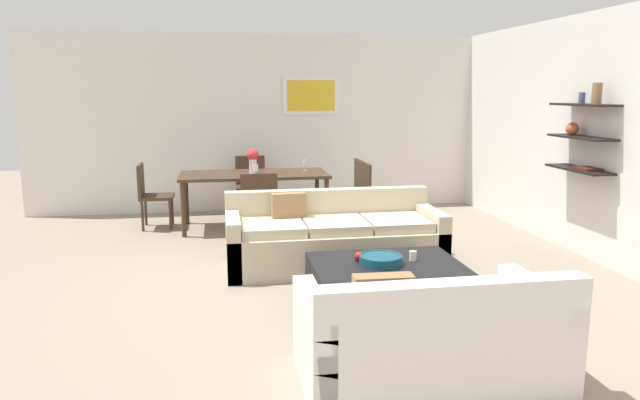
{
  "coord_description": "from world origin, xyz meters",
  "views": [
    {
      "loc": [
        -1.03,
        -5.6,
        1.86
      ],
      "look_at": [
        -0.03,
        0.2,
        0.75
      ],
      "focal_mm": 32.93,
      "sensor_mm": 36.0,
      "label": 1
    }
  ],
  "objects": [
    {
      "name": "back_wall_unit",
      "position": [
        0.3,
        3.53,
        1.35
      ],
      "size": [
        8.4,
        0.09,
        2.7
      ],
      "color": "silver",
      "rests_on": "ground"
    },
    {
      "name": "dining_chair_right_far",
      "position": [
        0.82,
        2.49,
        0.5
      ],
      "size": [
        0.44,
        0.44,
        0.88
      ],
      "color": "#422D1E",
      "rests_on": "ground"
    },
    {
      "name": "sofa_beige",
      "position": [
        0.14,
        0.34,
        0.29
      ],
      "size": [
        2.26,
        0.9,
        0.78
      ],
      "color": "beige",
      "rests_on": "ground"
    },
    {
      "name": "dining_chair_left_far",
      "position": [
        -1.97,
        2.49,
        0.5
      ],
      "size": [
        0.44,
        0.44,
        0.88
      ],
      "color": "#422D1E",
      "rests_on": "ground"
    },
    {
      "name": "decorative_bowl",
      "position": [
        0.32,
        -0.9,
        0.42
      ],
      "size": [
        0.37,
        0.37,
        0.08
      ],
      "color": "navy",
      "rests_on": "coffee_table"
    },
    {
      "name": "dining_table",
      "position": [
        -0.57,
        2.29,
        0.68
      ],
      "size": [
        1.98,
        0.9,
        0.75
      ],
      "color": "#422D1E",
      "rests_on": "ground"
    },
    {
      "name": "candle_jar",
      "position": [
        0.62,
        -0.84,
        0.42
      ],
      "size": [
        0.07,
        0.07,
        0.09
      ],
      "primitive_type": "cylinder",
      "color": "silver",
      "rests_on": "coffee_table"
    },
    {
      "name": "coffee_table",
      "position": [
        0.38,
        -0.87,
        0.19
      ],
      "size": [
        1.29,
        0.93,
        0.38
      ],
      "color": "black",
      "rests_on": "ground"
    },
    {
      "name": "centerpiece_vase",
      "position": [
        -0.58,
        2.27,
        0.95
      ],
      "size": [
        0.16,
        0.16,
        0.33
      ],
      "color": "silver",
      "rests_on": "dining_table"
    },
    {
      "name": "wine_glass_foot",
      "position": [
        -0.57,
        1.9,
        0.86
      ],
      "size": [
        0.06,
        0.06,
        0.17
      ],
      "color": "silver",
      "rests_on": "dining_table"
    },
    {
      "name": "dining_chair_foot",
      "position": [
        -0.57,
        1.43,
        0.5
      ],
      "size": [
        0.44,
        0.44,
        0.88
      ],
      "color": "#422D1E",
      "rests_on": "ground"
    },
    {
      "name": "loveseat_white",
      "position": [
        0.27,
        -2.24,
        0.29
      ],
      "size": [
        1.66,
        0.9,
        0.78
      ],
      "color": "white",
      "rests_on": "ground"
    },
    {
      "name": "wine_glass_right_far",
      "position": [
        0.15,
        2.4,
        0.86
      ],
      "size": [
        0.06,
        0.06,
        0.15
      ],
      "color": "silver",
      "rests_on": "dining_table"
    },
    {
      "name": "dining_chair_head",
      "position": [
        -0.57,
        3.15,
        0.5
      ],
      "size": [
        0.44,
        0.44,
        0.88
      ],
      "color": "#422D1E",
      "rests_on": "ground"
    },
    {
      "name": "wine_glass_head",
      "position": [
        -0.57,
        2.68,
        0.86
      ],
      "size": [
        0.07,
        0.07,
        0.16
      ],
      "color": "silver",
      "rests_on": "dining_table"
    },
    {
      "name": "right_wall_shelf_unit",
      "position": [
        3.03,
        0.59,
        1.35
      ],
      "size": [
        0.34,
        8.2,
        2.7
      ],
      "color": "silver",
      "rests_on": "ground"
    },
    {
      "name": "ground_plane",
      "position": [
        0.0,
        0.0,
        0.0
      ],
      "size": [
        18.0,
        18.0,
        0.0
      ],
      "primitive_type": "plane",
      "color": "gray"
    },
    {
      "name": "apple_on_coffee_table",
      "position": [
        0.15,
        -0.77,
        0.42
      ],
      "size": [
        0.08,
        0.08,
        0.08
      ],
      "primitive_type": "sphere",
      "color": "red",
      "rests_on": "coffee_table"
    },
    {
      "name": "dining_chair_right_near",
      "position": [
        0.82,
        2.08,
        0.5
      ],
      "size": [
        0.44,
        0.44,
        0.88
      ],
      "color": "#422D1E",
      "rests_on": "ground"
    }
  ]
}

